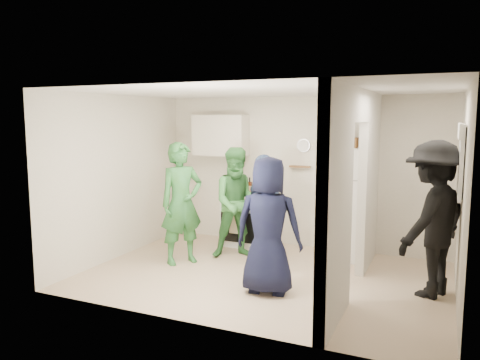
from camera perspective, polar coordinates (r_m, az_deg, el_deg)
name	(u,v)px	position (r m, az deg, el deg)	size (l,w,h in m)	color
floor	(264,276)	(6.55, 2.90, -11.58)	(4.80, 4.80, 0.00)	#C3AB8A
wall_back	(301,172)	(7.85, 7.40, 0.94)	(4.80, 4.80, 0.00)	silver
wall_front	(204,208)	(4.73, -4.40, -3.41)	(4.80, 4.80, 0.00)	silver
wall_left	(119,177)	(7.45, -14.55, 0.39)	(3.40, 3.40, 0.00)	silver
wall_right	(463,198)	(5.86, 25.49, -2.00)	(3.40, 3.40, 0.00)	silver
ceiling	(265,91)	(6.20, 3.06, 10.81)	(4.80, 4.80, 0.00)	white
partition_pier_back	(369,181)	(7.02, 15.43, -0.06)	(0.12, 1.20, 2.50)	silver
partition_pier_front	(336,207)	(4.88, 11.59, -3.21)	(0.12, 1.20, 2.50)	silver
partition_header	(358,105)	(5.87, 14.19, 8.82)	(0.12, 1.00, 0.40)	silver
stove	(245,220)	(7.97, 0.64, -4.92)	(0.71, 0.59, 0.85)	white
upper_cabinet	(220,135)	(8.15, -2.42, 5.46)	(0.95, 0.34, 0.70)	silver
fridge	(350,203)	(7.36, 13.29, -2.79)	(0.70, 0.68, 1.70)	white
wicker_basket	(346,143)	(7.32, 12.81, 4.48)	(0.35, 0.25, 0.15)	brown
blue_bowl	(346,134)	(7.32, 12.84, 5.49)	(0.24, 0.24, 0.11)	navy
yellow_cup_stack_top	(366,140)	(7.12, 15.12, 4.72)	(0.09, 0.09, 0.25)	gold
wall_clock	(304,145)	(7.78, 7.77, 4.20)	(0.22, 0.22, 0.03)	white
spice_shelf	(300,167)	(7.80, 7.31, 1.63)	(0.35, 0.08, 0.03)	olive
nook_window	(462,161)	(6.01, 25.47, 2.07)	(0.03, 0.70, 0.80)	black
nook_window_frame	(461,161)	(6.01, 25.33, 2.08)	(0.04, 0.76, 0.86)	white
nook_valance	(460,131)	(5.99, 25.28, 5.43)	(0.04, 0.82, 0.18)	white
yellow_cup_stack_stove	(233,190)	(7.72, -0.82, -1.19)	(0.09, 0.09, 0.25)	#F7FF15
red_cup	(253,195)	(7.62, 1.57, -1.81)	(0.09, 0.09, 0.12)	red
person_green_left	(182,203)	(6.95, -7.13, -2.84)	(0.66, 0.43, 1.80)	#307A42
person_green_center	(239,203)	(7.20, -0.18, -2.79)	(0.83, 0.65, 1.71)	#3E8239
person_denim	(263,209)	(6.89, 2.87, -3.61)	(0.95, 0.40, 1.63)	#364677
person_navy	(268,226)	(5.73, 3.46, -5.58)	(0.83, 0.54, 1.69)	black
person_nook	(433,219)	(6.09, 22.46, -4.40)	(1.22, 0.70, 1.89)	black
bottle_a	(233,187)	(8.09, -0.88, -0.82)	(0.06, 0.06, 0.24)	brown
bottle_b	(234,187)	(7.87, -0.80, -0.89)	(0.06, 0.06, 0.29)	#153F18
bottle_c	(244,187)	(8.05, 0.46, -0.82)	(0.06, 0.06, 0.25)	silver
bottle_d	(246,189)	(7.82, 0.73, -1.09)	(0.08, 0.08, 0.25)	brown
bottle_e	(253,186)	(7.99, 1.65, -0.76)	(0.08, 0.08, 0.29)	#8F959F
bottle_f	(255,189)	(7.81, 1.79, -1.06)	(0.06, 0.06, 0.26)	black
bottle_g	(263,188)	(7.91, 2.76, -1.01)	(0.06, 0.06, 0.24)	brown
bottle_h	(226,187)	(7.86, -1.66, -0.82)	(0.07, 0.07, 0.31)	silver
bottle_i	(250,186)	(7.93, 1.17, -0.77)	(0.07, 0.07, 0.30)	#4E210D
bottle_j	(259,189)	(7.67, 2.33, -1.06)	(0.06, 0.06, 0.30)	#216144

